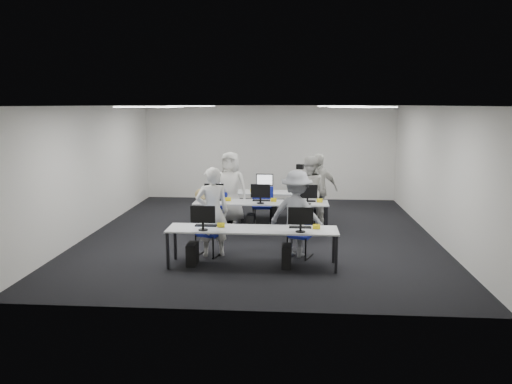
# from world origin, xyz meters

# --- Properties ---
(room) EXTENTS (9.00, 9.02, 3.00)m
(room) POSITION_xyz_m (0.00, 0.00, 1.50)
(room) COLOR black
(room) RESTS_ON ground
(ceiling_panels) EXTENTS (5.20, 4.60, 0.02)m
(ceiling_panels) POSITION_xyz_m (0.00, 0.00, 2.98)
(ceiling_panels) COLOR white
(ceiling_panels) RESTS_ON room
(desk_front) EXTENTS (3.20, 0.70, 0.73)m
(desk_front) POSITION_xyz_m (0.00, -2.40, 0.68)
(desk_front) COLOR #AEB0B2
(desk_front) RESTS_ON ground
(desk_mid) EXTENTS (3.20, 0.70, 0.73)m
(desk_mid) POSITION_xyz_m (0.00, 0.20, 0.68)
(desk_mid) COLOR #AEB0B2
(desk_mid) RESTS_ON ground
(desk_back) EXTENTS (3.20, 0.70, 0.73)m
(desk_back) POSITION_xyz_m (0.00, 1.60, 0.68)
(desk_back) COLOR #AEB0B2
(desk_back) RESTS_ON ground
(equipment_front) EXTENTS (2.51, 0.41, 1.19)m
(equipment_front) POSITION_xyz_m (-0.19, -2.42, 0.36)
(equipment_front) COLOR #0C339F
(equipment_front) RESTS_ON desk_front
(equipment_mid) EXTENTS (2.91, 0.41, 1.19)m
(equipment_mid) POSITION_xyz_m (-0.19, 0.18, 0.36)
(equipment_mid) COLOR white
(equipment_mid) RESTS_ON desk_mid
(equipment_back) EXTENTS (2.91, 0.41, 1.19)m
(equipment_back) POSITION_xyz_m (0.19, 1.62, 0.36)
(equipment_back) COLOR white
(equipment_back) RESTS_ON desk_back
(chair_0) EXTENTS (0.56, 0.58, 0.88)m
(chair_0) POSITION_xyz_m (-0.92, -1.76, 0.28)
(chair_0) COLOR navy
(chair_0) RESTS_ON ground
(chair_1) EXTENTS (0.56, 0.58, 0.86)m
(chair_1) POSITION_xyz_m (0.92, -1.73, 0.27)
(chair_1) COLOR navy
(chair_1) RESTS_ON ground
(chair_2) EXTENTS (0.51, 0.55, 0.96)m
(chair_2) POSITION_xyz_m (-1.23, 0.81, 0.30)
(chair_2) COLOR navy
(chair_2) RESTS_ON ground
(chair_3) EXTENTS (0.52, 0.56, 0.97)m
(chair_3) POSITION_xyz_m (-0.03, 0.84, 0.31)
(chair_3) COLOR navy
(chair_3) RESTS_ON ground
(chair_4) EXTENTS (0.57, 0.61, 0.95)m
(chair_4) POSITION_xyz_m (1.16, 0.88, 0.30)
(chair_4) COLOR navy
(chair_4) RESTS_ON ground
(chair_5) EXTENTS (0.52, 0.54, 0.82)m
(chair_5) POSITION_xyz_m (-1.05, 1.08, 0.26)
(chair_5) COLOR navy
(chair_5) RESTS_ON ground
(chair_6) EXTENTS (0.53, 0.57, 0.99)m
(chair_6) POSITION_xyz_m (0.02, 1.12, 0.31)
(chair_6) COLOR navy
(chair_6) RESTS_ON ground
(chair_7) EXTENTS (0.41, 0.45, 0.82)m
(chair_7) POSITION_xyz_m (1.15, 0.93, 0.26)
(chair_7) COLOR navy
(chair_7) RESTS_ON ground
(handbag) EXTENTS (0.38, 0.28, 0.28)m
(handbag) POSITION_xyz_m (-1.45, 0.35, 0.87)
(handbag) COLOR #A28853
(handbag) RESTS_ON desk_mid
(student_0) EXTENTS (0.75, 0.60, 1.81)m
(student_0) POSITION_xyz_m (-0.85, -1.80, 0.91)
(student_0) COLOR silver
(student_0) RESTS_ON ground
(student_1) EXTENTS (0.93, 0.77, 1.77)m
(student_1) POSITION_xyz_m (1.16, 0.85, 0.89)
(student_1) COLOR silver
(student_1) RESTS_ON ground
(student_2) EXTENTS (1.00, 0.76, 1.84)m
(student_2) POSITION_xyz_m (-0.84, 1.09, 0.92)
(student_2) COLOR silver
(student_2) RESTS_ON ground
(student_3) EXTENTS (1.14, 0.69, 1.81)m
(student_3) POSITION_xyz_m (1.38, 1.10, 0.91)
(student_3) COLOR silver
(student_3) RESTS_ON ground
(photographer) EXTENTS (1.28, 0.98, 1.74)m
(photographer) POSITION_xyz_m (0.83, -1.70, 0.87)
(photographer) COLOR slate
(photographer) RESTS_ON ground
(dslr_camera) EXTENTS (0.19, 0.22, 0.10)m
(dslr_camera) POSITION_xyz_m (0.89, -1.53, 1.80)
(dslr_camera) COLOR black
(dslr_camera) RESTS_ON photographer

